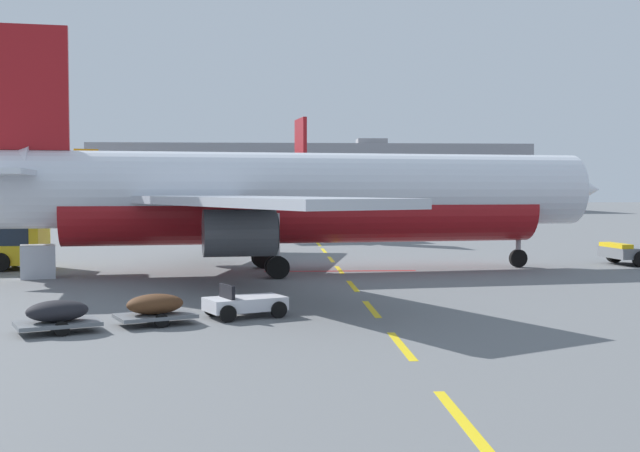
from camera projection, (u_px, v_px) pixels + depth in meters
name	position (u px, v px, depth m)	size (l,w,h in m)	color
ground	(606.00, 245.00, 61.04)	(400.00, 400.00, 0.00)	slate
apron_paint_markings	(322.00, 248.00, 57.77)	(8.00, 94.63, 0.01)	yellow
airliner_foreground	(296.00, 196.00, 41.10)	(34.78, 34.23, 12.20)	silver
airliner_mid_left	(278.00, 199.00, 78.25)	(28.77, 29.28, 10.28)	silver
airliner_far_center	(8.00, 196.00, 115.65)	(28.06, 26.32, 10.54)	white
baggage_train	(156.00, 308.00, 25.24)	(8.40, 5.01, 1.14)	silver
uld_cargo_container	(38.00, 261.00, 38.57)	(1.98, 1.96, 1.60)	#B7BCC6
terminal_satellite	(310.00, 179.00, 161.98)	(84.58, 25.95, 14.63)	gray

